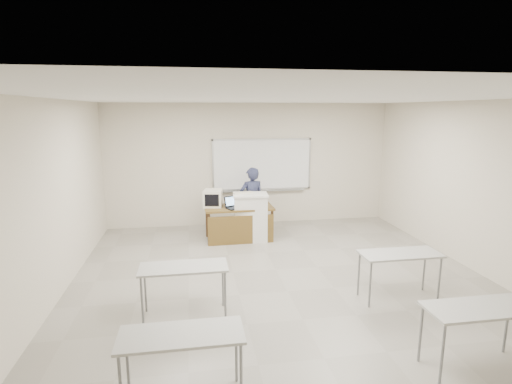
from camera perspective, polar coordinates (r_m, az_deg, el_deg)
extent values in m
cube|color=gray|center=(6.56, 4.53, -13.99)|extent=(7.00, 8.00, 0.01)
cube|color=white|center=(9.95, 0.88, 3.95)|extent=(2.40, 0.03, 1.20)
cube|color=#B7BABC|center=(9.89, 0.89, 7.51)|extent=(2.48, 0.04, 0.04)
cube|color=#B7BABC|center=(10.05, 0.87, 0.44)|extent=(2.48, 0.04, 0.04)
cube|color=#B7BABC|center=(9.81, -6.17, 3.77)|extent=(0.04, 0.04, 1.28)
cube|color=#B7BABC|center=(10.23, 7.63, 4.06)|extent=(0.04, 0.04, 1.28)
cube|color=#B7BABC|center=(10.01, 0.92, 0.17)|extent=(2.16, 0.07, 0.02)
cube|color=#A0A09B|center=(5.65, -10.31, -10.54)|extent=(1.20, 0.50, 0.03)
cylinder|color=slate|center=(5.66, -15.97, -14.84)|extent=(0.03, 0.03, 0.70)
cylinder|color=slate|center=(5.63, -4.41, -14.53)|extent=(0.03, 0.03, 0.70)
cylinder|color=slate|center=(6.01, -15.54, -13.16)|extent=(0.03, 0.03, 0.70)
cylinder|color=slate|center=(5.99, -4.76, -12.86)|extent=(0.03, 0.03, 0.70)
cube|color=#A0A09B|center=(6.42, 19.90, -8.31)|extent=(1.20, 0.50, 0.03)
cylinder|color=slate|center=(6.15, 16.00, -12.62)|extent=(0.03, 0.03, 0.70)
cylinder|color=slate|center=(6.67, 24.74, -11.30)|extent=(0.03, 0.03, 0.70)
cylinder|color=slate|center=(6.48, 14.47, -11.25)|extent=(0.03, 0.03, 0.70)
cylinder|color=slate|center=(6.98, 22.90, -10.13)|extent=(0.03, 0.03, 0.70)
cube|color=#A0A09B|center=(4.12, -10.63, -19.42)|extent=(1.20, 0.50, 0.03)
cylinder|color=slate|center=(4.18, -2.14, -24.78)|extent=(0.03, 0.03, 0.70)
cylinder|color=slate|center=(4.54, -17.90, -22.10)|extent=(0.03, 0.03, 0.70)
cylinder|color=slate|center=(4.50, -2.84, -21.78)|extent=(0.03, 0.03, 0.70)
cube|color=#A0A09B|center=(5.13, 29.40, -14.28)|extent=(1.20, 0.50, 0.03)
cylinder|color=slate|center=(4.85, 25.08, -20.26)|extent=(0.03, 0.03, 0.70)
cylinder|color=slate|center=(5.14, 22.46, -18.17)|extent=(0.03, 0.03, 0.70)
cylinder|color=slate|center=(5.75, 32.19, -15.79)|extent=(0.03, 0.03, 0.70)
cube|color=brown|center=(8.79, -2.48, -2.21)|extent=(1.49, 0.74, 0.04)
cube|color=brown|center=(8.56, -2.17, -5.46)|extent=(1.41, 0.03, 0.63)
cylinder|color=#412A16|center=(8.53, -6.79, -5.32)|extent=(0.06, 0.06, 0.71)
cylinder|color=#412A16|center=(8.69, 2.29, -4.92)|extent=(0.06, 0.06, 0.71)
cylinder|color=#412A16|center=(9.13, -6.98, -4.19)|extent=(0.06, 0.06, 0.71)
cylinder|color=#412A16|center=(9.28, 1.51, -3.84)|extent=(0.06, 0.06, 0.71)
cube|color=white|center=(8.77, -0.80, -3.74)|extent=(0.71, 0.50, 1.01)
cube|color=white|center=(8.65, -0.81, -0.39)|extent=(0.75, 0.54, 0.04)
cube|color=beige|center=(8.84, -6.15, -0.84)|extent=(0.38, 0.40, 0.36)
cube|color=beige|center=(8.62, -6.07, -1.15)|extent=(0.40, 0.04, 0.38)
cube|color=black|center=(8.60, -6.06, -1.18)|extent=(0.31, 0.01, 0.26)
cube|color=black|center=(8.59, -3.00, -2.31)|extent=(0.34, 0.25, 0.02)
cube|color=black|center=(8.58, -2.99, -2.24)|extent=(0.28, 0.14, 0.01)
cube|color=black|center=(8.71, -3.12, -1.28)|extent=(0.34, 0.07, 0.23)
cube|color=#97C3F0|center=(8.71, -3.12, -1.28)|extent=(0.29, 0.05, 0.18)
ellipsoid|color=#96979C|center=(8.91, 0.99, -1.75)|extent=(0.11, 0.08, 0.04)
cube|color=beige|center=(8.70, -1.87, -0.11)|extent=(0.45, 0.25, 0.02)
imported|color=black|center=(9.15, -0.61, -1.30)|extent=(0.63, 0.47, 1.56)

